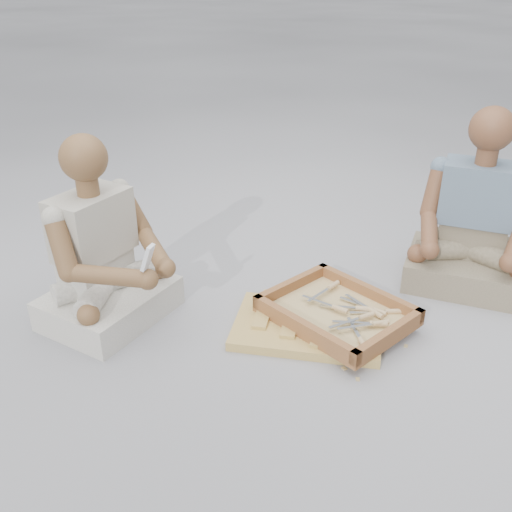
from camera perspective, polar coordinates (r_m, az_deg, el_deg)
The scene contains 26 objects.
ground at distance 2.43m, azimuth -1.40°, elevation -7.27°, with size 60.00×60.00×0.00m, color #A1A1A6.
carved_panel at distance 2.41m, azimuth 5.12°, elevation -7.11°, with size 0.60×0.40×0.04m, color #A17E3E.
tool_tray at distance 2.44m, azimuth 8.09°, elevation -5.62°, with size 0.67×0.60×0.07m.
chisel_0 at distance 2.44m, azimuth 11.58°, elevation -5.40°, with size 0.21×0.11×0.02m.
chisel_1 at distance 2.46m, azimuth 10.22°, elevation -5.16°, with size 0.21×0.09×0.02m.
chisel_2 at distance 2.47m, azimuth 13.08°, elevation -5.43°, with size 0.19×0.13×0.02m.
chisel_3 at distance 2.36m, azimuth 11.85°, elevation -6.63°, with size 0.17×0.16×0.02m.
chisel_4 at distance 2.36m, azimuth 11.62°, elevation -6.63°, with size 0.21×0.11×0.02m.
chisel_5 at distance 2.57m, azimuth 7.46°, elevation -3.10°, with size 0.07×0.22×0.02m.
chisel_6 at distance 2.26m, azimuth 10.49°, elevation -8.32°, with size 0.15×0.18×0.02m.
chisel_7 at distance 2.46m, azimuth 11.71°, elevation -5.27°, with size 0.22×0.05×0.02m.
chisel_8 at distance 2.39m, azimuth 10.57°, elevation -6.04°, with size 0.13×0.19×0.02m.
chisel_9 at distance 2.43m, azimuth 7.96°, elevation -5.11°, with size 0.22×0.04×0.02m.
wood_chip_0 at distance 2.44m, azimuth 5.65°, elevation -7.25°, with size 0.02×0.01×0.00m, color tan.
wood_chip_1 at distance 2.46m, azimuth 12.15°, elevation -7.46°, with size 0.02×0.01×0.00m, color tan.
wood_chip_2 at distance 2.31m, azimuth 1.63°, elevation -9.38°, with size 0.02×0.01×0.00m, color tan.
wood_chip_3 at distance 2.24m, azimuth 8.81°, elevation -11.06°, with size 0.02×0.01×0.00m, color tan.
wood_chip_4 at distance 2.46m, azimuth 10.16°, elevation -7.23°, with size 0.02×0.01×0.00m, color tan.
wood_chip_5 at distance 2.30m, azimuth 3.96°, elevation -9.53°, with size 0.02×0.01×0.00m, color tan.
wood_chip_6 at distance 2.40m, azimuth 14.76°, elevation -8.69°, with size 0.02×0.01×0.00m, color tan.
wood_chip_7 at distance 2.86m, azimuth 6.79°, elevation -1.76°, with size 0.02×0.01×0.00m, color tan.
wood_chip_8 at distance 2.32m, azimuth 9.40°, elevation -9.52°, with size 0.02×0.01×0.00m, color tan.
wood_chip_9 at distance 2.20m, azimuth 10.14°, elevation -12.03°, with size 0.02×0.01×0.00m, color tan.
craftsman at distance 2.46m, azimuth -15.01°, elevation -0.43°, with size 0.54×0.53×0.80m.
companion at distance 2.83m, azimuth 20.88°, elevation 2.55°, with size 0.59×0.50×0.84m.
mobile_phone at distance 2.18m, azimuth -10.78°, elevation -0.14°, with size 0.06×0.05×0.11m.
Camera 1 is at (1.04, -1.71, 1.38)m, focal length 40.00 mm.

